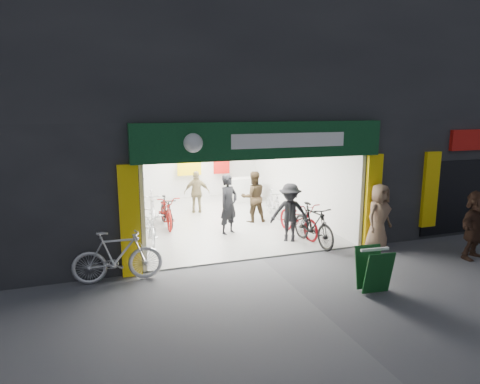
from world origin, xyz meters
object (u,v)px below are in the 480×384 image
bike_left_front (151,227)px  pedestrian_near (379,217)px  bike_right_front (313,225)px  sandwich_board (374,269)px  parked_bike (117,256)px

bike_left_front → pedestrian_near: 6.40m
bike_right_front → pedestrian_near: pedestrian_near is taller
bike_left_front → pedestrian_near: size_ratio=0.94×
sandwich_board → bike_left_front: bearing=133.8°
sandwich_board → parked_bike: bearing=160.5°
parked_bike → sandwich_board: parked_bike is taller
bike_right_front → sandwich_board: size_ratio=2.10×
parked_bike → pedestrian_near: size_ratio=1.08×
bike_left_front → parked_bike: bearing=-111.4°
parked_bike → sandwich_board: size_ratio=2.11×
bike_left_front → pedestrian_near: bearing=-24.0°
bike_left_front → pedestrian_near: (5.80, -2.66, 0.46)m
bike_left_front → bike_right_front: (4.30, -1.76, 0.14)m
bike_left_front → pedestrian_near: pedestrian_near is taller
bike_left_front → parked_bike: size_ratio=0.87×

